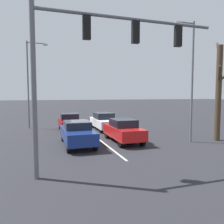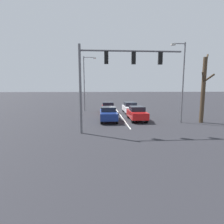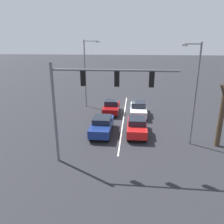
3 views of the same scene
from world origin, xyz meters
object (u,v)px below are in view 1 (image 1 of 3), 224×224
street_lamp_right_shoulder (30,79)px  street_lamp_left_shoulder (191,75)px  bare_tree_near (219,90)px  car_navy_midlane_front (77,133)px  car_maroon_midlane_second (70,122)px  traffic_signal_gantry (97,50)px  car_white_leftlane_second (104,121)px  car_red_leftlane_front (123,130)px

street_lamp_right_shoulder → street_lamp_left_shoulder: street_lamp_right_shoulder is taller
street_lamp_right_shoulder → bare_tree_near: (-13.15, 10.36, -1.19)m
car_navy_midlane_front → car_maroon_midlane_second: bearing=-92.3°
traffic_signal_gantry → street_lamp_right_shoulder: street_lamp_right_shoulder is taller
bare_tree_near → traffic_signal_gantry: bearing=20.1°
street_lamp_left_shoulder → traffic_signal_gantry: bearing=26.4°
street_lamp_right_shoulder → bare_tree_near: street_lamp_right_shoulder is taller
car_white_leftlane_second → street_lamp_left_shoulder: (-4.15, 7.22, 3.90)m
street_lamp_left_shoulder → bare_tree_near: street_lamp_left_shoulder is taller
car_red_leftlane_front → bare_tree_near: (-6.69, 1.67, 2.87)m
street_lamp_right_shoulder → street_lamp_left_shoulder: 14.88m
street_lamp_right_shoulder → car_red_leftlane_front: bearing=126.6°
car_white_leftlane_second → bare_tree_near: bare_tree_near is taller
car_navy_midlane_front → car_red_leftlane_front: size_ratio=1.08×
car_white_leftlane_second → traffic_signal_gantry: 12.30m
car_white_leftlane_second → car_maroon_midlane_second: bearing=-8.2°
car_maroon_midlane_second → street_lamp_left_shoulder: 11.35m
car_maroon_midlane_second → street_lamp_left_shoulder: street_lamp_left_shoulder is taller
street_lamp_left_shoulder → street_lamp_right_shoulder: bearing=-43.3°
car_red_leftlane_front → car_white_leftlane_second: 5.70m
street_lamp_right_shoulder → street_lamp_left_shoulder: size_ratio=1.03×
bare_tree_near → car_red_leftlane_front: bearing=-14.0°
car_white_leftlane_second → car_maroon_midlane_second: size_ratio=1.13×
car_white_leftlane_second → street_lamp_left_shoulder: size_ratio=0.55×
car_navy_midlane_front → car_red_leftlane_front: 3.26m
car_navy_midlane_front → street_lamp_right_shoulder: bearing=-69.9°
car_maroon_midlane_second → street_lamp_left_shoulder: bearing=133.8°
car_navy_midlane_front → street_lamp_left_shoulder: size_ratio=0.55×
car_red_leftlane_front → bare_tree_near: bare_tree_near is taller
bare_tree_near → car_navy_midlane_front: bearing=-9.1°
car_maroon_midlane_second → car_navy_midlane_front: bearing=87.7°
car_maroon_midlane_second → street_lamp_right_shoulder: 5.93m
traffic_signal_gantry → bare_tree_near: bearing=-159.9°
car_red_leftlane_front → car_maroon_midlane_second: bearing=-64.0°
bare_tree_near → street_lamp_right_shoulder: bearing=-38.2°
street_lamp_left_shoulder → bare_tree_near: bearing=176.6°
car_red_leftlane_front → traffic_signal_gantry: size_ratio=0.52×
car_navy_midlane_front → car_white_leftlane_second: car_white_leftlane_second is taller
car_red_leftlane_front → street_lamp_left_shoulder: (-4.36, 1.53, 3.88)m
traffic_signal_gantry → bare_tree_near: 10.65m
car_white_leftlane_second → car_red_leftlane_front: bearing=87.8°
car_navy_midlane_front → car_white_leftlane_second: 6.73m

